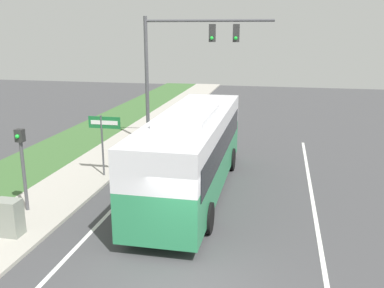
# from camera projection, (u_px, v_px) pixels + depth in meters

# --- Properties ---
(ground_plane) EXTENTS (80.00, 80.00, 0.00)m
(ground_plane) POSITION_uv_depth(u_px,v_px,m) (186.00, 279.00, 11.25)
(ground_plane) COLOR #424244
(lane_divider_near) EXTENTS (0.14, 30.00, 0.01)m
(lane_divider_near) POSITION_uv_depth(u_px,v_px,m) (61.00, 264.00, 11.95)
(lane_divider_near) COLOR silver
(lane_divider_near) RESTS_ON ground_plane
(bus) EXTENTS (2.67, 10.54, 3.44)m
(bus) POSITION_uv_depth(u_px,v_px,m) (192.00, 148.00, 16.64)
(bus) COLOR #2D8956
(bus) RESTS_ON ground_plane
(signal_gantry) EXTENTS (6.86, 0.41, 7.03)m
(signal_gantry) POSITION_uv_depth(u_px,v_px,m) (182.00, 55.00, 22.69)
(signal_gantry) COLOR #4C4C51
(signal_gantry) RESTS_ON ground_plane
(pedestrian_signal) EXTENTS (0.28, 0.34, 3.07)m
(pedestrian_signal) POSITION_uv_depth(u_px,v_px,m) (22.00, 157.00, 14.74)
(pedestrian_signal) COLOR #4C4C51
(pedestrian_signal) RESTS_ON ground_plane
(street_sign) EXTENTS (1.44, 0.08, 2.81)m
(street_sign) POSITION_uv_depth(u_px,v_px,m) (104.00, 133.00, 18.37)
(street_sign) COLOR #4C4C51
(street_sign) RESTS_ON ground_plane
(utility_cabinet) EXTENTS (0.77, 0.54, 1.16)m
(utility_cabinet) POSITION_uv_depth(u_px,v_px,m) (9.00, 218.00, 13.24)
(utility_cabinet) COLOR gray
(utility_cabinet) RESTS_ON sidewalk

